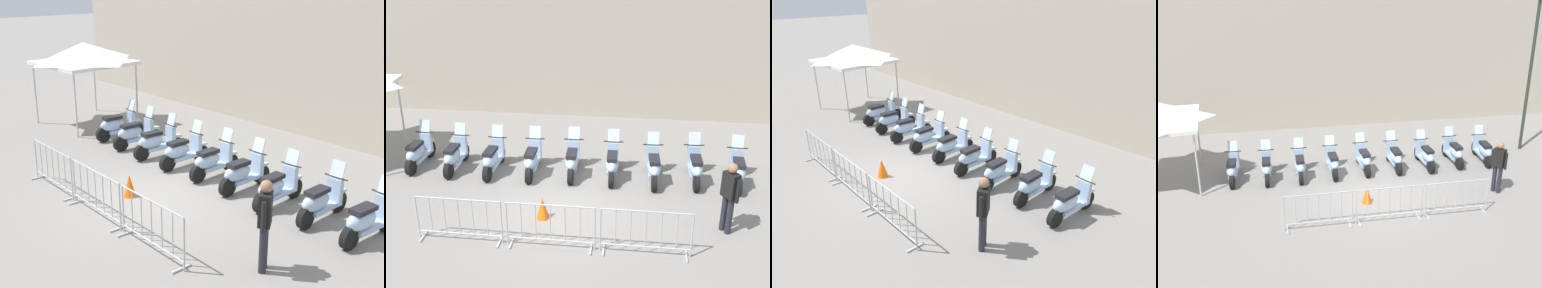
% 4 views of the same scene
% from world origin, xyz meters
% --- Properties ---
extents(ground_plane, '(120.00, 120.00, 0.00)m').
position_xyz_m(ground_plane, '(0.00, 0.00, 0.00)').
color(ground_plane, gray).
extents(motorcycle_0, '(0.60, 1.72, 1.24)m').
position_xyz_m(motorcycle_0, '(-4.34, 2.22, 0.45)').
color(motorcycle_0, black).
rests_on(motorcycle_0, ground).
extents(motorcycle_1, '(0.58, 1.73, 1.24)m').
position_xyz_m(motorcycle_1, '(-3.23, 2.05, 0.45)').
color(motorcycle_1, black).
rests_on(motorcycle_1, ground).
extents(motorcycle_2, '(0.59, 1.72, 1.24)m').
position_xyz_m(motorcycle_2, '(-2.11, 1.92, 0.45)').
color(motorcycle_2, black).
rests_on(motorcycle_2, ground).
extents(motorcycle_3, '(0.56, 1.73, 1.24)m').
position_xyz_m(motorcycle_3, '(-0.97, 1.86, 0.45)').
color(motorcycle_3, black).
rests_on(motorcycle_3, ground).
extents(motorcycle_4, '(0.56, 1.72, 1.24)m').
position_xyz_m(motorcycle_4, '(0.16, 1.86, 0.45)').
color(motorcycle_4, black).
rests_on(motorcycle_4, ground).
extents(motorcycle_5, '(0.56, 1.73, 1.24)m').
position_xyz_m(motorcycle_5, '(1.28, 1.73, 0.45)').
color(motorcycle_5, black).
rests_on(motorcycle_5, ground).
extents(motorcycle_6, '(0.56, 1.72, 1.24)m').
position_xyz_m(motorcycle_6, '(2.40, 1.56, 0.45)').
color(motorcycle_6, black).
rests_on(motorcycle_6, ground).
extents(motorcycle_7, '(0.56, 1.73, 1.24)m').
position_xyz_m(motorcycle_7, '(3.53, 1.58, 0.45)').
color(motorcycle_7, black).
rests_on(motorcycle_7, ground).
extents(motorcycle_8, '(0.62, 1.72, 1.24)m').
position_xyz_m(motorcycle_8, '(4.64, 1.44, 0.45)').
color(motorcycle_8, black).
rests_on(motorcycle_8, ground).
extents(barrier_segment_0, '(1.95, 0.59, 1.07)m').
position_xyz_m(barrier_segment_0, '(-2.17, -1.46, 0.52)').
color(barrier_segment_0, '#B2B5B7').
rests_on(barrier_segment_0, ground).
extents(barrier_segment_1, '(1.95, 0.59, 1.07)m').
position_xyz_m(barrier_segment_1, '(-0.14, -1.63, 0.52)').
color(barrier_segment_1, '#B2B5B7').
rests_on(barrier_segment_1, ground).
extents(barrier_segment_2, '(1.95, 0.59, 1.07)m').
position_xyz_m(barrier_segment_2, '(1.90, -1.80, 0.52)').
color(barrier_segment_2, '#B2B5B7').
rests_on(barrier_segment_2, ground).
extents(officer_near_row_end, '(0.37, 0.49, 1.73)m').
position_xyz_m(officer_near_row_end, '(3.82, -0.85, 0.98)').
color(officer_near_row_end, '#23232D').
rests_on(officer_near_row_end, ground).
extents(traffic_cone, '(0.32, 0.32, 0.55)m').
position_xyz_m(traffic_cone, '(-0.44, -0.45, 0.28)').
color(traffic_cone, orange).
rests_on(traffic_cone, ground).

